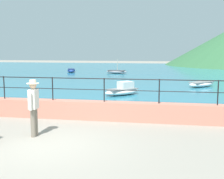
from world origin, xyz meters
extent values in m
plane|color=gray|center=(0.00, 0.00, 0.00)|extent=(120.00, 120.00, 0.00)
cube|color=tan|center=(0.00, 3.20, 0.35)|extent=(20.00, 0.56, 0.70)
cylinder|color=black|center=(-3.07, 3.20, 1.15)|extent=(0.04, 0.04, 0.90)
cylinder|color=black|center=(-1.02, 3.20, 1.15)|extent=(0.04, 0.04, 0.90)
cylinder|color=black|center=(1.02, 3.20, 1.15)|extent=(0.04, 0.04, 0.90)
cylinder|color=black|center=(3.07, 3.20, 1.15)|extent=(0.04, 0.04, 0.90)
cylinder|color=black|center=(5.11, 3.20, 1.15)|extent=(0.04, 0.04, 0.90)
cylinder|color=black|center=(0.00, 3.20, 1.57)|extent=(18.40, 0.04, 0.04)
cylinder|color=black|center=(0.00, 3.20, 1.15)|extent=(18.40, 0.03, 0.03)
cube|color=teal|center=(0.00, 25.84, 0.03)|extent=(64.00, 44.32, 0.06)
cylinder|color=slate|center=(-0.68, 0.85, 0.43)|extent=(0.15, 0.15, 0.86)
cylinder|color=slate|center=(-0.67, 0.67, 0.43)|extent=(0.15, 0.15, 0.86)
cube|color=beige|center=(-0.68, 0.76, 1.16)|extent=(0.24, 0.37, 0.60)
cylinder|color=beige|center=(-0.69, 1.00, 1.12)|extent=(0.09, 0.09, 0.52)
cylinder|color=beige|center=(-0.66, 0.52, 1.12)|extent=(0.09, 0.09, 0.52)
sphere|color=beige|center=(-0.68, 0.76, 1.59)|extent=(0.22, 0.22, 0.22)
cylinder|color=beige|center=(-0.68, 0.76, 1.64)|extent=(0.38, 0.38, 0.02)
cylinder|color=beige|center=(-0.68, 0.76, 1.70)|extent=(0.20, 0.20, 0.10)
ellipsoid|color=white|center=(5.86, 13.62, 0.24)|extent=(2.27, 2.25, 0.36)
cube|color=gray|center=(5.86, 13.62, 0.39)|extent=(1.85, 1.84, 0.06)
ellipsoid|color=white|center=(0.89, 9.00, 0.24)|extent=(2.25, 2.28, 0.36)
cube|color=gray|center=(0.89, 9.00, 0.39)|extent=(1.83, 1.86, 0.06)
cube|color=silver|center=(1.06, 9.18, 0.62)|extent=(1.01, 1.01, 0.40)
ellipsoid|color=gray|center=(-1.82, 23.84, 0.24)|extent=(2.40, 1.20, 0.36)
cube|color=#4D4D51|center=(-1.82, 23.84, 0.39)|extent=(1.93, 1.00, 0.06)
cylinder|color=#B2A899|center=(-1.72, 23.83, 1.03)|extent=(0.06, 0.06, 1.22)
ellipsoid|color=#2D4C9E|center=(-7.35, 25.01, 0.24)|extent=(1.58, 2.47, 0.36)
cube|color=navy|center=(-7.35, 25.01, 0.39)|extent=(1.31, 1.99, 0.06)
camera|label=1|loc=(3.19, -7.39, 2.65)|focal=46.57mm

